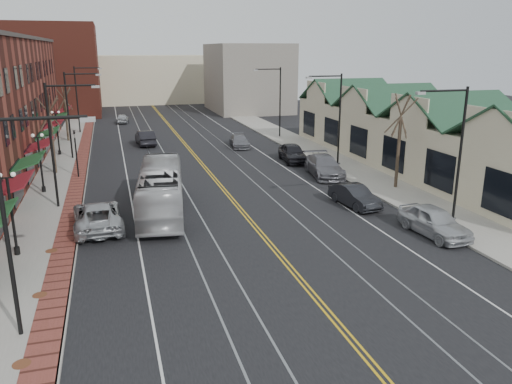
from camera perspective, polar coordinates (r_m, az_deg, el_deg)
ground at (r=21.93m, az=6.56°, el=-11.65°), size 160.00×160.00×0.00m
sidewalk_left at (r=39.37m, az=-21.89°, el=0.01°), size 4.00×120.00×0.15m
sidewalk_right at (r=43.85m, az=11.00°, el=2.44°), size 4.00×120.00×0.15m
building_right at (r=46.43m, az=17.78°, el=5.52°), size 8.00×36.00×4.60m
backdrop_left at (r=88.26m, az=-22.23°, el=12.82°), size 14.00×18.00×14.00m
backdrop_mid at (r=103.27m, az=-12.26°, el=12.52°), size 22.00×14.00×9.00m
backdrop_right at (r=86.02m, az=-0.96°, el=12.91°), size 12.00×16.00×11.00m
streetlight_l_0 at (r=18.83m, az=-25.65°, el=-1.38°), size 3.33×0.25×8.00m
streetlight_l_1 at (r=34.36m, az=-21.72°, el=6.32°), size 3.33×0.25×8.00m
streetlight_l_2 at (r=50.19m, az=-20.23°, el=9.19°), size 3.33×0.25×8.00m
streetlight_l_3 at (r=66.10m, az=-19.45°, el=10.68°), size 3.33×0.25×8.00m
streetlight_r_0 at (r=30.79m, az=21.77°, el=5.30°), size 3.33×0.25×8.00m
streetlight_r_1 at (r=44.34m, az=9.04°, el=9.19°), size 3.33×0.25×8.00m
streetlight_r_2 at (r=59.13m, az=2.36°, el=11.03°), size 3.33×0.25×8.00m
lamppost_l_1 at (r=27.48m, az=-26.10°, el=-2.47°), size 0.84×0.28×4.27m
lamppost_l_2 at (r=38.97m, az=-23.38°, el=2.93°), size 0.84×0.28×4.27m
lamppost_l_3 at (r=52.67m, az=-21.72°, el=6.21°), size 0.84×0.28×4.27m
tree_left_near at (r=44.57m, az=-22.34°, el=6.26°), size 1.78×1.37×6.48m
tree_left_far at (r=60.40m, az=-20.92°, el=8.44°), size 1.66×1.28×6.02m
tree_right_mid at (r=38.27m, az=16.04°, el=5.77°), size 1.90×1.46×6.93m
manhole_near at (r=19.02m, az=-25.21°, el=-17.35°), size 0.60×0.60×0.02m
manhole_mid at (r=23.35m, az=-23.48°, el=-10.74°), size 0.60×0.60×0.02m
manhole_far at (r=27.90m, az=-22.34°, el=-6.23°), size 0.60×0.60×0.02m
traffic_signal at (r=42.64m, az=-19.89°, el=4.52°), size 0.18×0.15×3.80m
transit_bus at (r=32.32m, az=-10.79°, el=0.28°), size 3.93×11.26×3.07m
parked_suv at (r=30.48m, az=-17.64°, el=-2.61°), size 2.98×5.93×1.61m
parked_car_a at (r=29.83m, az=19.69°, el=-3.16°), size 2.29×4.97×1.65m
parked_car_b at (r=33.90m, az=11.20°, el=-0.45°), size 2.07×4.51×1.43m
parked_car_c at (r=41.61m, az=7.80°, el=2.94°), size 3.10×6.07×1.69m
parked_car_d at (r=46.74m, az=4.21°, el=4.48°), size 2.48×5.11×1.68m
distant_car_left at (r=56.24m, az=-12.54°, el=6.07°), size 2.05×4.98×1.60m
distant_car_right at (r=53.79m, az=-1.90°, el=5.85°), size 2.39×4.74×1.32m
distant_car_far at (r=74.12m, az=-15.00°, el=8.12°), size 1.95×4.03×1.33m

